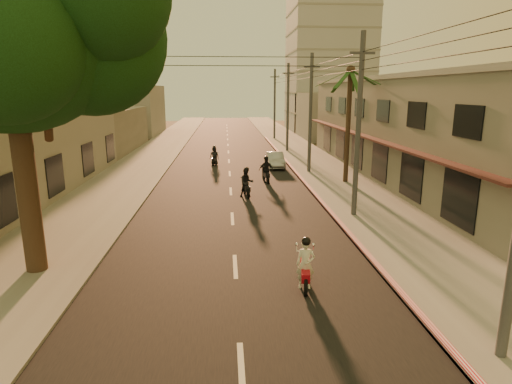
% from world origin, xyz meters
% --- Properties ---
extents(ground, '(160.00, 160.00, 0.00)m').
position_xyz_m(ground, '(0.00, 0.00, 0.00)').
color(ground, '#383023').
rests_on(ground, ground).
extents(road, '(10.00, 140.00, 0.02)m').
position_xyz_m(road, '(0.00, 20.00, 0.01)').
color(road, black).
rests_on(road, ground).
extents(sidewalk_right, '(5.00, 140.00, 0.12)m').
position_xyz_m(sidewalk_right, '(7.50, 20.00, 0.06)').
color(sidewalk_right, slate).
rests_on(sidewalk_right, ground).
extents(sidewalk_left, '(5.00, 140.00, 0.12)m').
position_xyz_m(sidewalk_left, '(-7.50, 20.00, 0.06)').
color(sidewalk_left, slate).
rests_on(sidewalk_left, ground).
extents(curb_stripe, '(0.20, 60.00, 0.20)m').
position_xyz_m(curb_stripe, '(5.10, 15.00, 0.10)').
color(curb_stripe, red).
rests_on(curb_stripe, ground).
extents(shophouse_row, '(8.80, 34.20, 7.30)m').
position_xyz_m(shophouse_row, '(13.95, 18.00, 3.65)').
color(shophouse_row, gray).
rests_on(shophouse_row, ground).
extents(distant_tower, '(12.10, 12.10, 28.00)m').
position_xyz_m(distant_tower, '(16.00, 56.00, 14.00)').
color(distant_tower, '#B7B5B2').
rests_on(distant_tower, ground).
extents(broadleaf_tree, '(9.60, 8.70, 12.10)m').
position_xyz_m(broadleaf_tree, '(-6.61, 2.14, 8.48)').
color(broadleaf_tree, black).
rests_on(broadleaf_tree, ground).
extents(palm_tree, '(5.00, 5.00, 8.20)m').
position_xyz_m(palm_tree, '(8.00, 16.00, 7.15)').
color(palm_tree, black).
rests_on(palm_tree, ground).
extents(utility_poles, '(1.20, 48.26, 9.00)m').
position_xyz_m(utility_poles, '(6.20, 20.00, 6.54)').
color(utility_poles, '#38383A').
rests_on(utility_poles, ground).
extents(filler_right, '(8.00, 14.00, 6.00)m').
position_xyz_m(filler_right, '(14.00, 45.00, 3.00)').
color(filler_right, gray).
rests_on(filler_right, ground).
extents(filler_left_near, '(8.00, 14.00, 4.40)m').
position_xyz_m(filler_left_near, '(-14.00, 34.00, 2.20)').
color(filler_left_near, gray).
rests_on(filler_left_near, ground).
extents(filler_left_far, '(8.00, 14.00, 7.00)m').
position_xyz_m(filler_left_far, '(-14.00, 52.00, 3.50)').
color(filler_left_far, gray).
rests_on(filler_left_far, ground).
extents(scooter_red, '(0.78, 1.78, 1.75)m').
position_xyz_m(scooter_red, '(2.23, 0.13, 0.77)').
color(scooter_red, black).
rests_on(scooter_red, ground).
extents(scooter_mid_a, '(1.00, 1.86, 1.83)m').
position_xyz_m(scooter_mid_a, '(0.95, 12.62, 0.83)').
color(scooter_mid_a, black).
rests_on(scooter_mid_a, ground).
extents(scooter_mid_b, '(1.14, 1.90, 1.87)m').
position_xyz_m(scooter_mid_b, '(2.51, 16.62, 0.84)').
color(scooter_mid_b, black).
rests_on(scooter_mid_b, ground).
extents(scooter_far_a, '(0.94, 1.71, 1.69)m').
position_xyz_m(scooter_far_a, '(-1.26, 24.09, 0.76)').
color(scooter_far_a, black).
rests_on(scooter_far_a, ground).
extents(parked_car, '(1.36, 3.84, 1.26)m').
position_xyz_m(parked_car, '(3.84, 22.60, 0.63)').
color(parked_car, '#A4A6AC').
rests_on(parked_car, ground).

